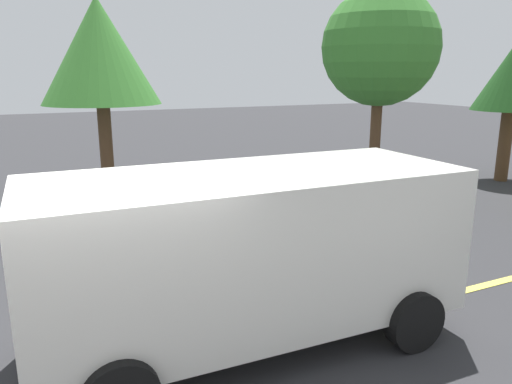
% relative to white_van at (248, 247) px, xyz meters
% --- Properties ---
extents(ground_plane, '(80.00, 80.00, 0.00)m').
position_rel_white_van_xyz_m(ground_plane, '(-1.67, -0.14, -1.27)').
color(ground_plane, '#2D2D30').
extents(lane_marking_centre, '(28.00, 0.16, 0.01)m').
position_rel_white_van_xyz_m(lane_marking_centre, '(1.33, -0.14, -1.26)').
color(lane_marking_centre, '#E0D14C').
extents(white_van, '(5.25, 2.36, 2.20)m').
position_rel_white_van_xyz_m(white_van, '(0.00, 0.00, 0.00)').
color(white_van, silver).
rests_on(white_van, ground_plane).
extents(tree_left_verge, '(3.07, 3.07, 5.52)m').
position_rel_white_van_xyz_m(tree_left_verge, '(6.35, 5.50, 2.70)').
color(tree_left_verge, '#513823').
rests_on(tree_left_verge, ground_plane).
extents(tree_right_verge, '(2.61, 2.61, 4.97)m').
position_rel_white_van_xyz_m(tree_right_verge, '(-0.64, 6.47, 2.51)').
color(tree_right_verge, '#513823').
rests_on(tree_right_verge, ground_plane).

